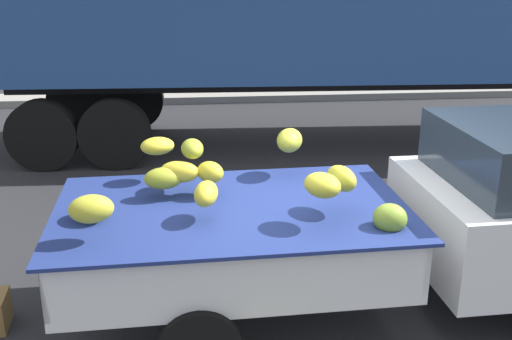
# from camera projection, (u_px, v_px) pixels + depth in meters

# --- Properties ---
(ground) EXTENTS (220.00, 220.00, 0.00)m
(ground) POSITION_uv_depth(u_px,v_px,m) (316.00, 311.00, 5.60)
(ground) COLOR #28282B
(curb_strip) EXTENTS (80.00, 0.80, 0.16)m
(curb_strip) POSITION_uv_depth(u_px,v_px,m) (242.00, 96.00, 14.02)
(curb_strip) COLOR gray
(curb_strip) RESTS_ON ground
(pickup_truck) EXTENTS (5.30, 2.03, 1.70)m
(pickup_truck) POSITION_uv_depth(u_px,v_px,m) (462.00, 215.00, 5.48)
(pickup_truck) COLOR white
(pickup_truck) RESTS_ON ground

